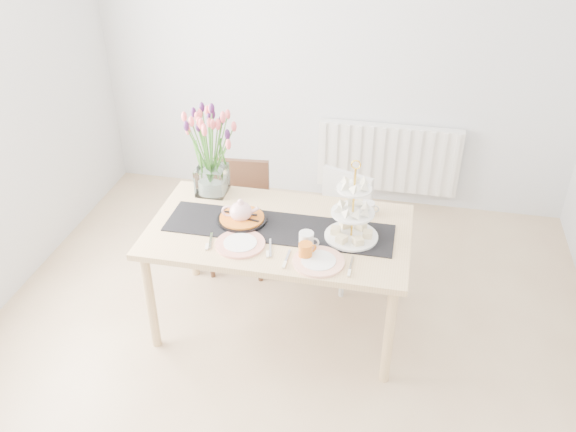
% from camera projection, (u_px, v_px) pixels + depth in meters
% --- Properties ---
extents(room_shell, '(4.50, 4.50, 4.50)m').
position_uv_depth(room_shell, '(271.00, 191.00, 3.02)').
color(room_shell, tan).
rests_on(room_shell, ground).
extents(radiator, '(1.20, 0.08, 0.60)m').
position_uv_depth(radiator, '(388.00, 158.00, 5.20)').
color(radiator, white).
rests_on(radiator, room_shell).
extents(dining_table, '(1.60, 0.90, 0.75)m').
position_uv_depth(dining_table, '(279.00, 239.00, 3.77)').
color(dining_table, tan).
rests_on(dining_table, ground).
extents(chair_brown, '(0.43, 0.43, 0.80)m').
position_uv_depth(chair_brown, '(241.00, 207.00, 4.49)').
color(chair_brown, '#3D2516').
rests_on(chair_brown, ground).
extents(chair_white, '(0.50, 0.50, 0.79)m').
position_uv_depth(chair_white, '(339.00, 219.00, 4.38)').
color(chair_white, silver).
rests_on(chair_white, ground).
extents(table_runner, '(1.40, 0.35, 0.01)m').
position_uv_depth(table_runner, '(279.00, 228.00, 3.73)').
color(table_runner, black).
rests_on(table_runner, dining_table).
extents(tulip_vase, '(0.69, 0.69, 0.60)m').
position_uv_depth(tulip_vase, '(209.00, 141.00, 3.90)').
color(tulip_vase, silver).
rests_on(tulip_vase, dining_table).
extents(cake_stand, '(0.32, 0.32, 0.47)m').
position_uv_depth(cake_stand, '(352.00, 219.00, 3.57)').
color(cake_stand, gold).
rests_on(cake_stand, dining_table).
extents(teapot, '(0.25, 0.21, 0.15)m').
position_uv_depth(teapot, '(241.00, 212.00, 3.76)').
color(teapot, white).
rests_on(teapot, dining_table).
extents(cream_jug, '(0.09, 0.09, 0.08)m').
position_uv_depth(cream_jug, '(368.00, 208.00, 3.85)').
color(cream_jug, silver).
rests_on(cream_jug, dining_table).
extents(tart_tin, '(0.31, 0.31, 0.04)m').
position_uv_depth(tart_tin, '(242.00, 219.00, 3.79)').
color(tart_tin, black).
rests_on(tart_tin, dining_table).
extents(mug_white, '(0.10, 0.10, 0.10)m').
position_uv_depth(mug_white, '(306.00, 240.00, 3.53)').
color(mug_white, silver).
rests_on(mug_white, dining_table).
extents(mug_orange, '(0.11, 0.11, 0.10)m').
position_uv_depth(mug_orange, '(305.00, 251.00, 3.45)').
color(mug_orange, '#D16617').
rests_on(mug_orange, dining_table).
extents(plate_left, '(0.36, 0.36, 0.02)m').
position_uv_depth(plate_left, '(240.00, 244.00, 3.58)').
color(plate_left, silver).
rests_on(plate_left, dining_table).
extents(plate_right, '(0.30, 0.30, 0.02)m').
position_uv_depth(plate_right, '(318.00, 262.00, 3.43)').
color(plate_right, white).
rests_on(plate_right, dining_table).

